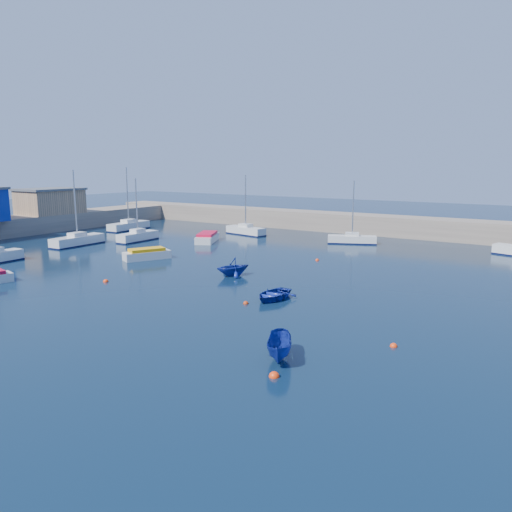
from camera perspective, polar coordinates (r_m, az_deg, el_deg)
The scene contains 19 objects.
ground at distance 32.13m, azimuth -14.74°, elevation -7.12°, with size 220.00×220.00×0.00m, color #0C1F34.
back_wall at distance 70.64m, azimuth 14.11°, elevation 3.45°, with size 96.00×4.50×2.60m, color gray.
left_quay at distance 75.93m, azimuth -26.04°, elevation 3.10°, with size 6.00×62.00×2.40m, color gray.
brick_shed_a at distance 78.87m, azimuth -22.46°, elevation 5.72°, with size 6.00×8.00×3.40m, color tan.
sailboat_2 at distance 62.91m, azimuth -19.73°, elevation 1.70°, with size 2.25×6.84×8.87m.
sailboat_3 at distance 64.31m, azimuth -13.35°, elevation 2.21°, with size 1.87×5.90×7.82m.
sailboat_4 at distance 75.74m, azimuth -14.33°, elevation 3.38°, with size 2.38×7.05×9.11m.
sailboat_5 at distance 68.40m, azimuth -1.19°, elevation 2.95°, with size 6.32×2.81×8.11m.
sailboat_6 at distance 61.79m, azimuth 10.91°, elevation 1.90°, with size 5.94×3.77×7.60m.
motorboat_1 at distance 51.77m, azimuth -12.36°, elevation 0.21°, with size 3.47×4.90×1.14m.
motorboat_2 at distance 62.46m, azimuth -5.59°, elevation 2.13°, with size 4.26×5.87×1.15m.
dinghy_center at distance 35.66m, azimuth 1.94°, elevation -4.42°, with size 2.53×3.54×0.73m, color navy.
dinghy_left at distance 43.08m, azimuth -2.66°, elevation -1.24°, with size 2.61×3.02×1.59m, color navy.
dinghy_right at distance 24.94m, azimuth 2.73°, elevation -10.45°, with size 1.20×3.20×1.24m, color navy.
buoy_0 at distance 42.80m, azimuth -16.79°, elevation -2.85°, with size 0.45×0.45×0.45m, color #FF3A0D.
buoy_1 at distance 34.66m, azimuth -1.17°, elevation -5.48°, with size 0.39×0.39×0.39m, color #B0310D.
buoy_2 at distance 27.79m, azimuth 15.45°, elevation -9.95°, with size 0.40×0.40×0.40m, color #FF3A0D.
buoy_3 at distance 50.42m, azimuth 7.01°, elevation -0.51°, with size 0.38×0.38×0.38m, color #FF3A0D.
buoy_5 at distance 23.32m, azimuth 2.09°, elevation -13.62°, with size 0.50×0.50×0.50m, color #FF3A0D.
Camera 1 is at (23.06, -20.26, 9.50)m, focal length 35.00 mm.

